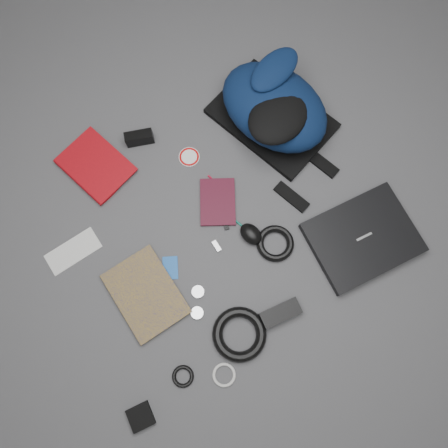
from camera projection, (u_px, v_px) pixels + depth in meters
name	position (u px, v px, depth m)	size (l,w,h in m)	color
ground	(224.00, 225.00, 1.65)	(4.00, 4.00, 0.00)	#4F4F51
backpack	(274.00, 107.00, 1.67)	(0.34, 0.50, 0.21)	#071532
laptop	(363.00, 238.00, 1.62)	(0.38, 0.29, 0.04)	black
textbook_red	(77.00, 184.00, 1.68)	(0.20, 0.27, 0.03)	maroon
comic_book	(120.00, 311.00, 1.56)	(0.21, 0.29, 0.02)	gold
envelope	(73.00, 251.00, 1.63)	(0.20, 0.09, 0.00)	silver
dvd_case	(218.00, 202.00, 1.67)	(0.13, 0.19, 0.01)	#390A17
compact_camera	(139.00, 138.00, 1.71)	(0.11, 0.04, 0.06)	black
sticker_disc	(189.00, 157.00, 1.72)	(0.08, 0.08, 0.00)	white
pen_teal	(228.00, 215.00, 1.66)	(0.01, 0.01, 0.14)	#0B634F
pen_red	(220.00, 186.00, 1.69)	(0.01, 0.01, 0.13)	#B00D27
id_badge	(170.00, 268.00, 1.61)	(0.06, 0.09, 0.00)	#1758B2
usb_black	(226.00, 224.00, 1.65)	(0.02, 0.05, 0.01)	black
usb_silver	(217.00, 246.00, 1.63)	(0.02, 0.04, 0.01)	#A7A8AA
key_fob	(225.00, 213.00, 1.66)	(0.03, 0.04, 0.01)	black
mouse	(251.00, 234.00, 1.62)	(0.07, 0.09, 0.05)	black
headphone_left	(198.00, 292.00, 1.58)	(0.05, 0.05, 0.01)	silver
headphone_right	(197.00, 313.00, 1.56)	(0.05, 0.05, 0.01)	silver
cable_coil	(275.00, 243.00, 1.62)	(0.14, 0.14, 0.03)	black
power_brick	(281.00, 313.00, 1.55)	(0.14, 0.06, 0.04)	black
power_cord_coil	(239.00, 334.00, 1.53)	(0.19, 0.19, 0.04)	black
pouch	(141.00, 417.00, 1.47)	(0.08, 0.08, 0.02)	black
earbud_coil	(183.00, 376.00, 1.51)	(0.08, 0.08, 0.01)	black
white_cable_coil	(224.00, 375.00, 1.51)	(0.08, 0.08, 0.01)	silver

